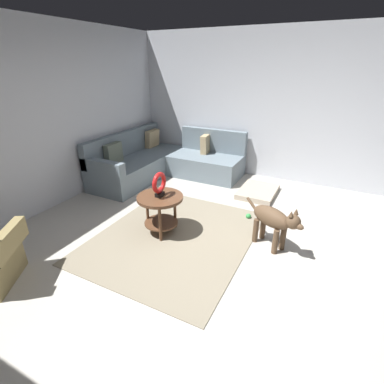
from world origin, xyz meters
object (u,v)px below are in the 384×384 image
sectional_couch (164,162)px  side_table (160,205)px  torus_sculpture (159,184)px  dog (274,220)px  dog_toy_ball (248,216)px  dog_bed_mat (258,192)px

sectional_couch → side_table: sectional_couch is taller
sectional_couch → torus_sculpture: 2.17m
dog → dog_toy_ball: (0.57, 0.46, -0.34)m
dog_bed_mat → dog: bearing=-159.3°
torus_sculpture → dog_bed_mat: (1.81, -0.84, -0.67)m
side_table → dog_bed_mat: size_ratio=0.75×
side_table → dog: size_ratio=0.77×
sectional_couch → dog_bed_mat: 1.95m
dog_bed_mat → dog: (-1.48, -0.56, 0.33)m
side_table → dog_bed_mat: side_table is taller
torus_sculpture → side_table: bearing=53.1°
sectional_couch → torus_sculpture: (-1.83, -1.10, 0.42)m
dog → dog_toy_ball: bearing=-114.5°
torus_sculpture → dog: size_ratio=0.42×
dog_bed_mat → sectional_couch: bearing=89.6°
side_table → torus_sculpture: (-0.00, -0.00, 0.29)m
dog_bed_mat → dog_toy_ball: (-0.91, -0.10, -0.01)m
sectional_couch → dog: sectional_couch is taller
dog_bed_mat → dog_toy_ball: size_ratio=10.52×
dog_bed_mat → dog: size_ratio=1.02×
dog_toy_ball → torus_sculpture: bearing=133.6°
dog_bed_mat → torus_sculpture: bearing=155.2°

